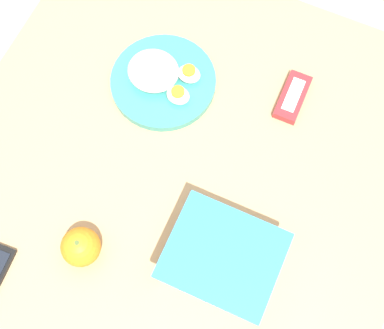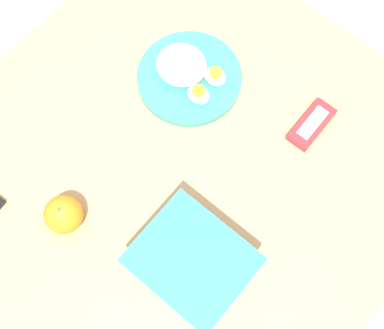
{
  "view_description": "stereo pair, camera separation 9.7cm",
  "coord_description": "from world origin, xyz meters",
  "px_view_note": "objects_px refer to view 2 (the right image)",
  "views": [
    {
      "loc": [
        -0.17,
        0.31,
        1.71
      ],
      "look_at": [
        -0.02,
        -0.01,
        0.75
      ],
      "focal_mm": 50.0,
      "sensor_mm": 36.0,
      "label": 1
    },
    {
      "loc": [
        -0.25,
        0.26,
        1.71
      ],
      "look_at": [
        -0.02,
        -0.01,
        0.75
      ],
      "focal_mm": 50.0,
      "sensor_mm": 36.0,
      "label": 2
    }
  ],
  "objects_px": {
    "food_container": "(193,265)",
    "rice_plate": "(188,74)",
    "orange_fruit": "(64,214)",
    "candy_bar": "(312,125)"
  },
  "relations": [
    {
      "from": "orange_fruit",
      "to": "rice_plate",
      "type": "distance_m",
      "value": 0.38
    },
    {
      "from": "food_container",
      "to": "candy_bar",
      "type": "bearing_deg",
      "value": -90.01
    },
    {
      "from": "food_container",
      "to": "orange_fruit",
      "type": "height_order",
      "value": "food_container"
    },
    {
      "from": "orange_fruit",
      "to": "rice_plate",
      "type": "relative_size",
      "value": 0.33
    },
    {
      "from": "candy_bar",
      "to": "food_container",
      "type": "bearing_deg",
      "value": 89.99
    },
    {
      "from": "rice_plate",
      "to": "candy_bar",
      "type": "bearing_deg",
      "value": -163.6
    },
    {
      "from": "orange_fruit",
      "to": "rice_plate",
      "type": "bearing_deg",
      "value": -87.24
    },
    {
      "from": "food_container",
      "to": "rice_plate",
      "type": "height_order",
      "value": "food_container"
    },
    {
      "from": "food_container",
      "to": "rice_plate",
      "type": "distance_m",
      "value": 0.4
    },
    {
      "from": "candy_bar",
      "to": "rice_plate",
      "type": "bearing_deg",
      "value": 16.4
    }
  ]
}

